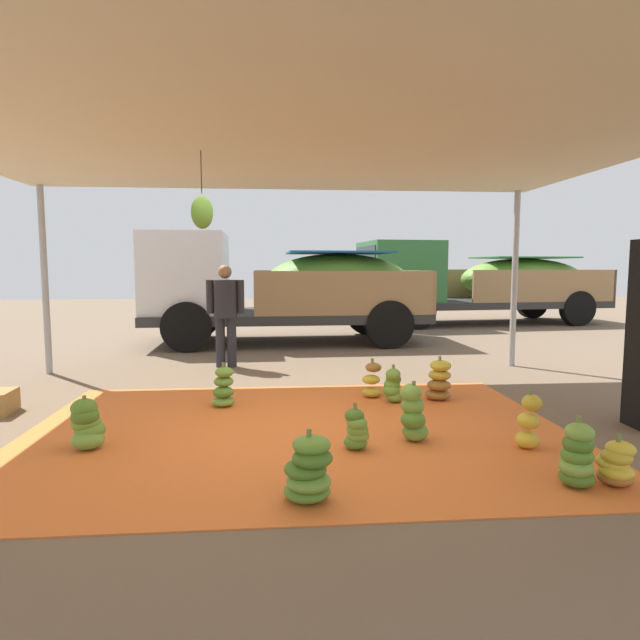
% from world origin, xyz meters
% --- Properties ---
extents(ground_plane, '(40.00, 40.00, 0.00)m').
position_xyz_m(ground_plane, '(0.00, 3.00, 0.00)').
color(ground_plane, brown).
extents(tarp_orange, '(5.52, 4.02, 0.01)m').
position_xyz_m(tarp_orange, '(0.00, 0.00, 0.01)').
color(tarp_orange, orange).
rests_on(tarp_orange, ground).
extents(tent_canopy, '(8.00, 7.00, 3.00)m').
position_xyz_m(tent_canopy, '(-0.01, -0.08, 2.91)').
color(tent_canopy, '#9EA0A5').
rests_on(tent_canopy, ground).
extents(banana_bunch_0, '(0.38, 0.39, 0.53)m').
position_xyz_m(banana_bunch_0, '(-0.85, 1.03, 0.23)').
color(banana_bunch_0, '#75A83D').
rests_on(banana_bunch_0, tarp_orange).
extents(banana_bunch_1, '(0.41, 0.45, 0.50)m').
position_xyz_m(banana_bunch_1, '(-1.97, -0.35, 0.23)').
color(banana_bunch_1, '#6B9E38').
rests_on(banana_bunch_1, tarp_orange).
extents(banana_bunch_2, '(0.44, 0.44, 0.56)m').
position_xyz_m(banana_bunch_2, '(1.84, 1.12, 0.24)').
color(banana_bunch_2, '#996628').
rests_on(banana_bunch_2, tarp_orange).
extents(banana_bunch_3, '(0.31, 0.31, 0.44)m').
position_xyz_m(banana_bunch_3, '(0.52, -0.61, 0.19)').
color(banana_bunch_3, '#518428').
rests_on(banana_bunch_3, tarp_orange).
extents(banana_bunch_4, '(0.30, 0.30, 0.55)m').
position_xyz_m(banana_bunch_4, '(2.11, -0.70, 0.24)').
color(banana_bunch_4, gold).
rests_on(banana_bunch_4, tarp_orange).
extents(banana_bunch_5, '(0.47, 0.49, 0.53)m').
position_xyz_m(banana_bunch_5, '(0.01, -1.64, 0.23)').
color(banana_bunch_5, '#518428').
rests_on(banana_bunch_5, tarp_orange).
extents(banana_bunch_6, '(0.28, 0.30, 0.50)m').
position_xyz_m(banana_bunch_6, '(1.02, 1.35, 0.21)').
color(banana_bunch_6, gold).
rests_on(banana_bunch_6, tarp_orange).
extents(banana_bunch_7, '(0.35, 0.36, 0.41)m').
position_xyz_m(banana_bunch_7, '(2.38, -1.57, 0.17)').
color(banana_bunch_7, '#996628').
rests_on(banana_bunch_7, tarp_orange).
extents(banana_bunch_8, '(0.31, 0.31, 0.47)m').
position_xyz_m(banana_bunch_8, '(1.23, 1.05, 0.21)').
color(banana_bunch_8, '#6B9E38').
rests_on(banana_bunch_8, tarp_orange).
extents(banana_bunch_9, '(0.33, 0.33, 0.59)m').
position_xyz_m(banana_bunch_9, '(1.10, -0.42, 0.27)').
color(banana_bunch_9, '#6B9E38').
rests_on(banana_bunch_9, tarp_orange).
extents(banana_bunch_10, '(0.35, 0.35, 0.55)m').
position_xyz_m(banana_bunch_10, '(2.06, -1.58, 0.25)').
color(banana_bunch_10, '#477523').
rests_on(banana_bunch_10, tarp_orange).
extents(cargo_truck_main, '(6.13, 2.73, 2.40)m').
position_xyz_m(cargo_truck_main, '(-0.10, 6.50, 1.25)').
color(cargo_truck_main, '#2D2D2D').
rests_on(cargo_truck_main, ground).
extents(cargo_truck_far, '(7.31, 3.14, 2.40)m').
position_xyz_m(cargo_truck_far, '(5.70, 9.97, 1.25)').
color(cargo_truck_far, '#2D2D2D').
rests_on(cargo_truck_far, ground).
extents(worker_0, '(0.63, 0.38, 1.72)m').
position_xyz_m(worker_0, '(-1.05, 3.61, 1.00)').
color(worker_0, '#26262D').
rests_on(worker_0, ground).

